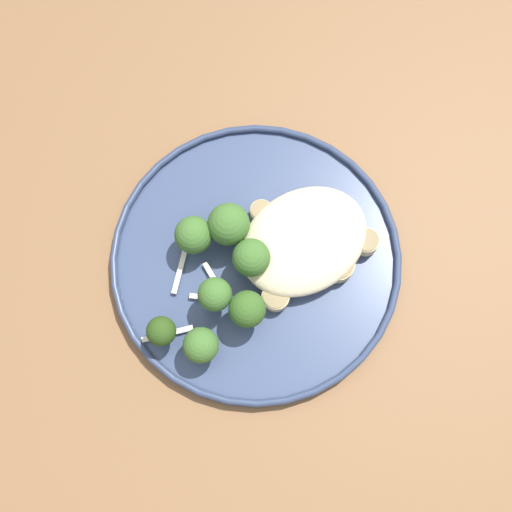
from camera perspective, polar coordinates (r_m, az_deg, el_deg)
ground at (r=1.39m, az=-1.60°, el=-10.30°), size 6.00×6.00×0.00m
wooden_dining_table at (r=0.74m, az=-2.99°, el=-5.45°), size 1.40×1.00×0.74m
dinner_plate at (r=0.66m, az=-0.00°, el=-0.27°), size 0.29×0.29×0.02m
noodle_bed at (r=0.65m, az=4.14°, el=1.38°), size 0.13×0.10×0.03m
seared_scallop_half_hidden at (r=0.65m, az=7.03°, el=-0.75°), size 0.03×0.03×0.01m
seared_scallop_on_noodles at (r=0.65m, az=0.17°, el=-0.14°), size 0.03×0.03×0.01m
seared_scallop_center_golden at (r=0.66m, az=9.50°, el=1.20°), size 0.03×0.03×0.02m
seared_scallop_right_edge at (r=0.64m, az=1.71°, el=-3.56°), size 0.03×0.03×0.01m
seared_scallop_left_edge at (r=0.65m, az=5.12°, el=1.46°), size 0.03×0.03×0.02m
seared_scallop_tiny_bay at (r=0.66m, az=0.47°, el=3.85°), size 0.02×0.02×0.01m
seared_scallop_large_seared at (r=0.64m, az=3.48°, el=-1.16°), size 0.03×0.03×0.01m
broccoli_floret_small_sprig at (r=0.61m, az=-3.85°, el=-3.02°), size 0.03×0.03×0.05m
broccoli_floret_beside_noodles at (r=0.62m, az=-8.33°, el=-6.24°), size 0.03×0.03×0.04m
broccoli_floret_front_edge at (r=0.61m, az=-0.77°, el=-4.65°), size 0.04×0.04×0.05m
broccoli_floret_near_rim at (r=0.63m, az=-2.38°, el=2.74°), size 0.04×0.04×0.06m
broccoli_floret_tall_stalk at (r=0.63m, az=-5.42°, el=1.78°), size 0.04×0.04×0.05m
broccoli_floret_split_head at (r=0.62m, az=-0.41°, el=-0.19°), size 0.04×0.04×0.05m
broccoli_floret_center_pile at (r=0.61m, az=-4.79°, el=-7.73°), size 0.03×0.03×0.05m
onion_sliver_pale_crescent at (r=0.64m, az=-4.17°, el=-3.66°), size 0.03×0.03×0.00m
onion_sliver_short_strip at (r=0.65m, az=-3.57°, el=-2.16°), size 0.01×0.04×0.00m
onion_sliver_long_sliver at (r=0.64m, az=-7.82°, el=-6.46°), size 0.05×0.02×0.00m
onion_sliver_curled_piece at (r=0.65m, az=-6.61°, el=-1.29°), size 0.04×0.04×0.00m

